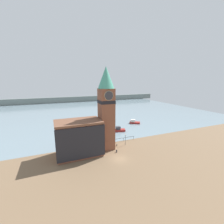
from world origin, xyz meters
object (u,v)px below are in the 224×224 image
Objects in this scene: mooring_bollard_near at (117,145)px; lamp_post at (125,137)px; clock_tower at (106,107)px; boat_near at (119,130)px; boat_far at (134,122)px; mooring_bollard_far at (117,151)px; pier_building at (79,138)px.

lamp_post reaches higher than mooring_bollard_near.
boat_near is (9.96, 12.29, -11.73)m from clock_tower.
lamp_post is (-15.03, -19.95, 1.91)m from boat_far.
clock_tower is at bearing 115.28° from mooring_bollard_far.
boat_far is at bearing 43.08° from clock_tower.
boat_far is 30.30m from mooring_bollard_far.
boat_near reaches higher than boat_far.
pier_building is 11.01m from mooring_bollard_far.
boat_far is at bearing 50.11° from mooring_bollard_far.
mooring_bollard_far reaches higher than mooring_bollard_near.
lamp_post reaches higher than boat_near.
boat_near is 17.86m from mooring_bollard_far.
boat_near is 0.87× the size of boat_far.
pier_building is 22.61m from boat_near.
clock_tower is 35.03× the size of mooring_bollard_near.
mooring_bollard_near is at bearing -100.30° from boat_far.
mooring_bollard_near is at bearing 4.46° from pier_building.
mooring_bollard_near is 0.18× the size of lamp_post.
mooring_bollard_near is 4.08m from mooring_bollard_far.
boat_far is at bearing 53.01° from lamp_post.
pier_building is 12.30m from mooring_bollard_near.
boat_far is at bearing 35.02° from pier_building.
clock_tower is 11.59m from lamp_post.
boat_far is (29.18, 20.45, -4.07)m from pier_building.
mooring_bollard_far is (1.66, -3.52, -11.99)m from clock_tower.
clock_tower reaches higher than mooring_bollard_near.
pier_building is at bearing 163.98° from mooring_bollard_far.
clock_tower reaches higher than boat_near.
boat_far is (11.14, 7.44, -0.05)m from boat_near.
boat_far is at bearing 47.83° from mooring_bollard_near.
boat_near is 5.47× the size of mooring_bollard_far.
boat_near reaches higher than mooring_bollard_far.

